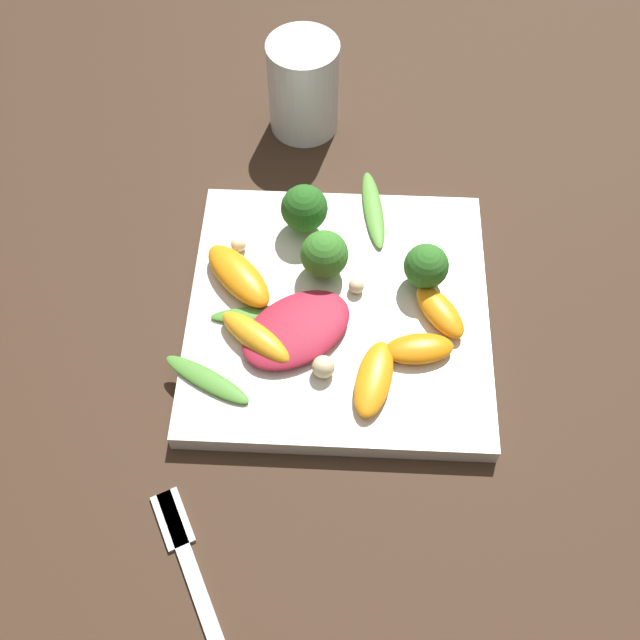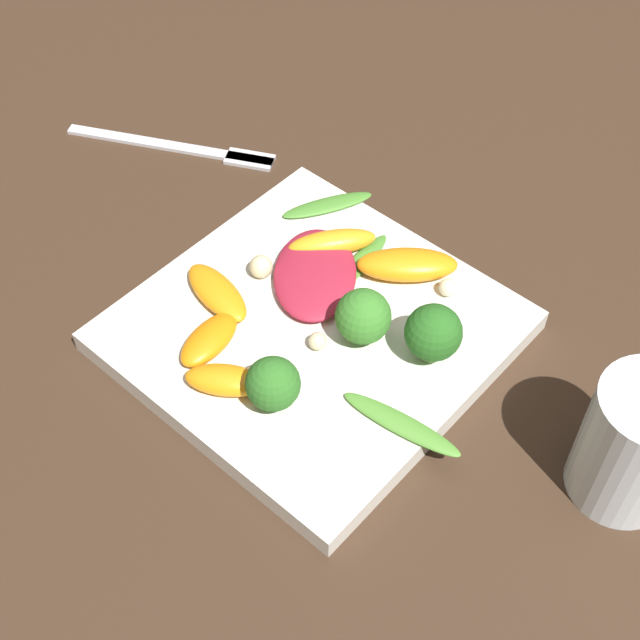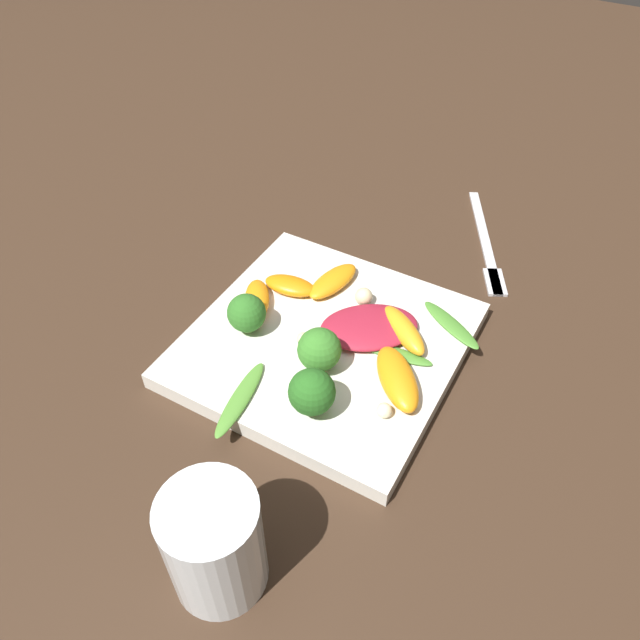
{
  "view_description": "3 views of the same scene",
  "coord_description": "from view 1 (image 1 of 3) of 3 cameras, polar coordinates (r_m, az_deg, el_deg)",
  "views": [
    {
      "loc": [
        0.0,
        0.34,
        0.55
      ],
      "look_at": [
        0.02,
        0.02,
        0.03
      ],
      "focal_mm": 42.0,
      "sensor_mm": 36.0,
      "label": 1
    },
    {
      "loc": [
        -0.31,
        -0.29,
        0.53
      ],
      "look_at": [
        -0.0,
        -0.01,
        0.03
      ],
      "focal_mm": 50.0,
      "sensor_mm": 36.0,
      "label": 2
    },
    {
      "loc": [
        0.2,
        -0.37,
        0.46
      ],
      "look_at": [
        -0.01,
        0.0,
        0.04
      ],
      "focal_mm": 35.0,
      "sensor_mm": 36.0,
      "label": 3
    }
  ],
  "objects": [
    {
      "name": "arugula_sprig_0",
      "position": [
        0.63,
        -4.38,
        0.42
      ],
      "size": [
        0.08,
        0.02,
        0.01
      ],
      "color": "#47842D",
      "rests_on": "plate"
    },
    {
      "name": "ground_plane",
      "position": [
        0.65,
        1.75,
        0.12
      ],
      "size": [
        2.4,
        2.4,
        0.0
      ],
      "primitive_type": "plane",
      "color": "#382619"
    },
    {
      "name": "arugula_sprig_1",
      "position": [
        0.6,
        -8.22,
        -4.52
      ],
      "size": [
        0.08,
        0.05,
        0.01
      ],
      "color": "#47842D",
      "rests_on": "plate"
    },
    {
      "name": "fork",
      "position": [
        0.56,
        -8.87,
        -19.59
      ],
      "size": [
        0.11,
        0.19,
        0.01
      ],
      "color": "silver",
      "rests_on": "ground_plane"
    },
    {
      "name": "broccoli_floret_2",
      "position": [
        0.63,
        0.71,
        4.98
      ],
      "size": [
        0.04,
        0.04,
        0.05
      ],
      "color": "#7A9E51",
      "rests_on": "plate"
    },
    {
      "name": "plate",
      "position": [
        0.64,
        1.77,
        0.55
      ],
      "size": [
        0.25,
        0.25,
        0.02
      ],
      "color": "silver",
      "rests_on": "ground_plane"
    },
    {
      "name": "orange_segment_0",
      "position": [
        0.64,
        -5.86,
        3.36
      ],
      "size": [
        0.08,
        0.08,
        0.02
      ],
      "color": "orange",
      "rests_on": "plate"
    },
    {
      "name": "arugula_sprig_2",
      "position": [
        0.69,
        4.42,
        8.4
      ],
      "size": [
        0.03,
        0.09,
        0.01
      ],
      "color": "#518E33",
      "rests_on": "plate"
    },
    {
      "name": "broccoli_floret_0",
      "position": [
        0.63,
        8.47,
        4.05
      ],
      "size": [
        0.04,
        0.04,
        0.04
      ],
      "color": "#7A9E51",
      "rests_on": "plate"
    },
    {
      "name": "macadamia_nut_1",
      "position": [
        0.67,
        -5.88,
        5.75
      ],
      "size": [
        0.01,
        0.01,
        0.01
      ],
      "color": "beige",
      "rests_on": "plate"
    },
    {
      "name": "macadamia_nut_0",
      "position": [
        0.64,
        3.16,
        2.61
      ],
      "size": [
        0.01,
        0.01,
        0.01
      ],
      "color": "beige",
      "rests_on": "plate"
    },
    {
      "name": "orange_segment_3",
      "position": [
        0.63,
        9.5,
        0.63
      ],
      "size": [
        0.05,
        0.06,
        0.02
      ],
      "color": "orange",
      "rests_on": "plate"
    },
    {
      "name": "orange_segment_4",
      "position": [
        0.61,
        -4.53,
        -1.35
      ],
      "size": [
        0.07,
        0.06,
        0.02
      ],
      "color": "orange",
      "rests_on": "plate"
    },
    {
      "name": "orange_segment_2",
      "position": [
        0.59,
        4.54,
        -4.49
      ],
      "size": [
        0.04,
        0.07,
        0.01
      ],
      "color": "orange",
      "rests_on": "plate"
    },
    {
      "name": "macadamia_nut_2",
      "position": [
        0.59,
        0.66,
        -3.6
      ],
      "size": [
        0.02,
        0.02,
        0.02
      ],
      "color": "beige",
      "rests_on": "plate"
    },
    {
      "name": "orange_segment_1",
      "position": [
        0.61,
        7.93,
        -2.2
      ],
      "size": [
        0.06,
        0.04,
        0.01
      ],
      "color": "orange",
      "rests_on": "plate"
    },
    {
      "name": "radicchio_leaf_0",
      "position": [
        0.61,
        -1.42,
        -0.73
      ],
      "size": [
        0.12,
        0.11,
        0.01
      ],
      "color": "maroon",
      "rests_on": "plate"
    },
    {
      "name": "drinking_glass",
      "position": [
        0.77,
        -0.94,
        17.35
      ],
      "size": [
        0.07,
        0.07,
        0.1
      ],
      "color": "white",
      "rests_on": "ground_plane"
    },
    {
      "name": "broccoli_floret_1",
      "position": [
        0.66,
        -0.84,
        8.47
      ],
      "size": [
        0.04,
        0.04,
        0.05
      ],
      "color": "#84AD5B",
      "rests_on": "plate"
    }
  ]
}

